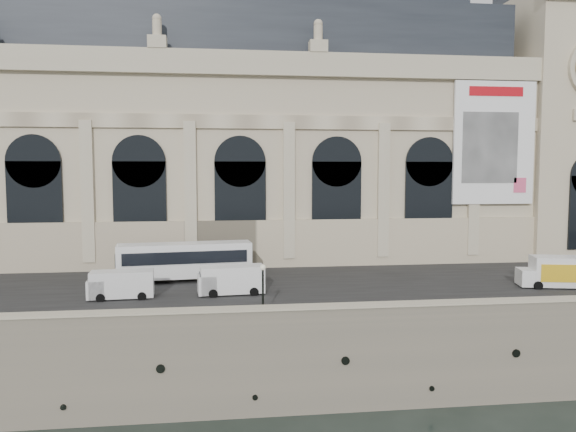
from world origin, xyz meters
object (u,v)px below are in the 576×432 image
(van_c, at_px, (118,285))
(box_truck, at_px, (561,272))
(lamp_right, at_px, (263,293))
(bus_left, at_px, (185,260))
(van_b, at_px, (228,280))

(van_c, distance_m, box_truck, 37.20)
(van_c, relative_size, lamp_right, 1.34)
(bus_left, distance_m, box_truck, 33.06)
(bus_left, distance_m, lamp_right, 15.14)
(van_c, bearing_deg, box_truck, -0.75)
(box_truck, relative_size, lamp_right, 1.85)
(van_b, bearing_deg, bus_left, 122.87)
(bus_left, bearing_deg, van_b, -57.13)
(lamp_right, bearing_deg, van_b, 105.32)
(bus_left, xyz_separation_m, van_b, (3.79, -5.87, -0.77))
(bus_left, bearing_deg, box_truck, -11.82)
(van_b, height_order, van_c, van_b)
(van_b, relative_size, van_c, 1.07)
(van_b, xyz_separation_m, van_c, (-8.64, -0.41, -0.07))
(bus_left, xyz_separation_m, box_truck, (32.35, -6.77, -0.61))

